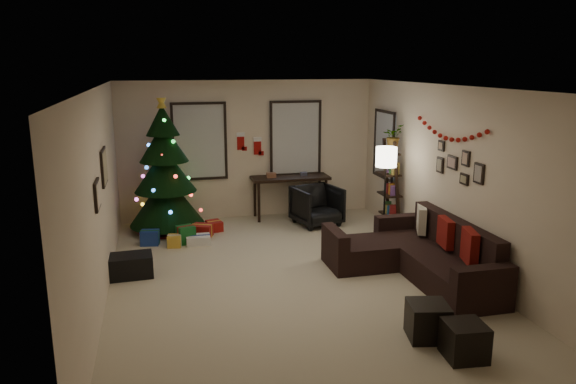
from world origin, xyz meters
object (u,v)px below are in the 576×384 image
at_px(desk_chair, 317,206).
at_px(bookshelf, 391,188).
at_px(christmas_tree, 165,175).
at_px(desk, 290,181).
at_px(sofa, 419,257).

height_order(desk_chair, bookshelf, bookshelf).
height_order(christmas_tree, bookshelf, christmas_tree).
xyz_separation_m(christmas_tree, desk, (2.42, 0.34, -0.31)).
xyz_separation_m(desk, desk_chair, (0.36, -0.65, -0.35)).
xyz_separation_m(desk_chair, bookshelf, (1.15, -0.74, 0.45)).
relative_size(desk, desk_chair, 2.04).
bearing_deg(sofa, christmas_tree, 138.53).
bearing_deg(desk_chair, sofa, -89.64).
bearing_deg(desk, sofa, -72.61).
height_order(christmas_tree, sofa, christmas_tree).
relative_size(sofa, bookshelf, 1.52).
relative_size(christmas_tree, bookshelf, 1.48).
xyz_separation_m(christmas_tree, sofa, (3.49, -3.08, -0.77)).
bearing_deg(desk, christmas_tree, -171.91).
distance_m(sofa, desk, 3.62).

